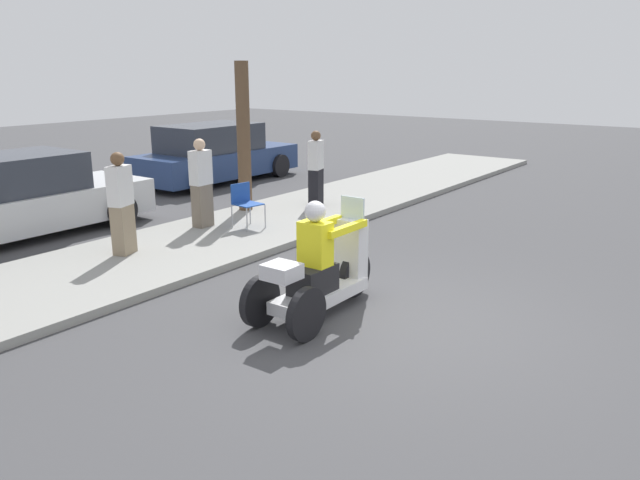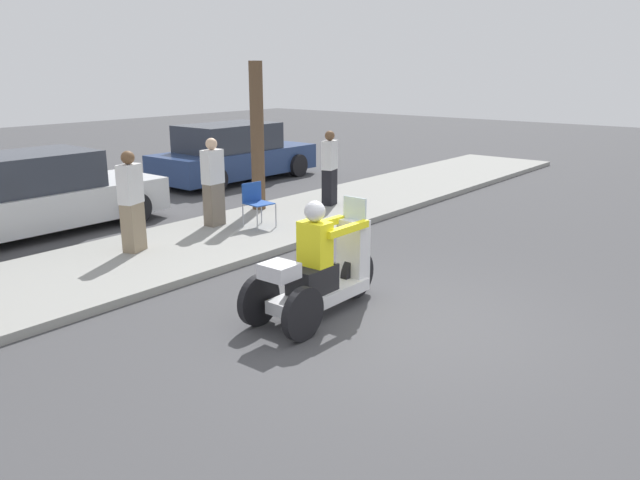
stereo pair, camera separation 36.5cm
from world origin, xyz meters
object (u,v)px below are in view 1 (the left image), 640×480
(motorcycle_trike, at_px, (320,274))
(spectator_by_tree, at_px, (316,169))
(parked_car_lot_center, at_px, (215,155))
(spectator_near_curb, at_px, (201,185))
(tree_trunk, at_px, (244,137))
(folding_chair_curbside, at_px, (245,201))
(parked_car_lot_right, at_px, (12,199))
(spectator_far_back, at_px, (121,206))

(motorcycle_trike, distance_m, spectator_by_tree, 6.02)
(parked_car_lot_center, bearing_deg, spectator_near_curb, -137.06)
(spectator_by_tree, xyz_separation_m, tree_trunk, (-1.27, 0.91, 0.74))
(parked_car_lot_center, distance_m, tree_trunk, 4.33)
(spectator_by_tree, relative_size, tree_trunk, 0.53)
(folding_chair_curbside, bearing_deg, motorcycle_trike, -124.36)
(parked_car_lot_right, bearing_deg, motorcycle_trike, -87.31)
(spectator_far_back, distance_m, parked_car_lot_center, 7.30)
(folding_chair_curbside, relative_size, tree_trunk, 0.27)
(spectator_near_curb, bearing_deg, parked_car_lot_center, 42.94)
(spectator_far_back, distance_m, folding_chair_curbside, 2.49)
(spectator_near_curb, bearing_deg, motorcycle_trike, -115.08)
(tree_trunk, bearing_deg, spectator_by_tree, -35.80)
(motorcycle_trike, bearing_deg, tree_trunk, 52.25)
(spectator_by_tree, height_order, folding_chair_curbside, spectator_by_tree)
(motorcycle_trike, xyz_separation_m, parked_car_lot_right, (-0.32, 6.73, 0.18))
(spectator_by_tree, xyz_separation_m, parked_car_lot_right, (-5.10, 3.10, -0.18))
(motorcycle_trike, xyz_separation_m, spectator_far_back, (-0.04, 3.89, 0.38))
(folding_chair_curbside, xyz_separation_m, tree_trunk, (1.11, 1.02, 1.01))
(spectator_far_back, height_order, tree_trunk, tree_trunk)
(folding_chair_curbside, relative_size, parked_car_lot_center, 0.17)
(motorcycle_trike, xyz_separation_m, tree_trunk, (3.52, 4.54, 1.11))
(spectator_by_tree, bearing_deg, folding_chair_curbside, -177.43)
(folding_chair_curbside, distance_m, parked_car_lot_center, 5.73)
(motorcycle_trike, bearing_deg, parked_car_lot_right, 92.69)
(spectator_by_tree, distance_m, spectator_far_back, 4.83)
(spectator_far_back, bearing_deg, motorcycle_trike, -89.40)
(motorcycle_trike, distance_m, tree_trunk, 5.85)
(motorcycle_trike, relative_size, parked_car_lot_center, 0.46)
(folding_chair_curbside, distance_m, tree_trunk, 1.82)
(folding_chair_curbside, distance_m, parked_car_lot_right, 4.21)
(parked_car_lot_center, bearing_deg, folding_chair_curbside, -129.08)
(spectator_far_back, relative_size, parked_car_lot_center, 0.34)
(spectator_by_tree, xyz_separation_m, folding_chair_curbside, (-2.38, -0.11, -0.27))
(motorcycle_trike, distance_m, spectator_near_curb, 4.64)
(spectator_near_curb, distance_m, parked_car_lot_right, 3.42)
(spectator_far_back, bearing_deg, parked_car_lot_center, 33.94)
(parked_car_lot_right, xyz_separation_m, parked_car_lot_center, (6.33, 1.23, 0.02))
(tree_trunk, bearing_deg, folding_chair_curbside, -137.39)
(spectator_near_curb, bearing_deg, parked_car_lot_right, 131.90)
(folding_chair_curbside, relative_size, parked_car_lot_right, 0.17)
(parked_car_lot_center, xyz_separation_m, tree_trunk, (-2.50, -3.42, 0.90))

